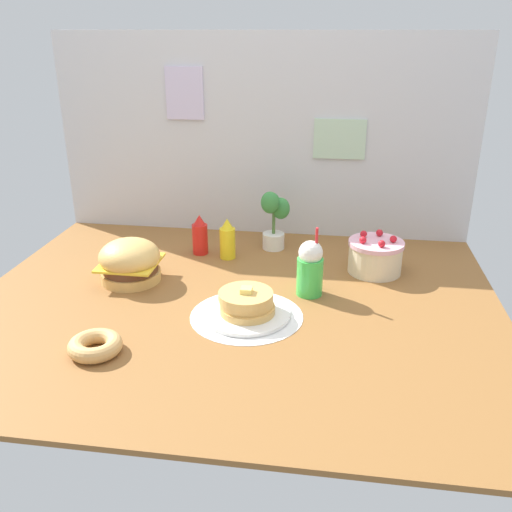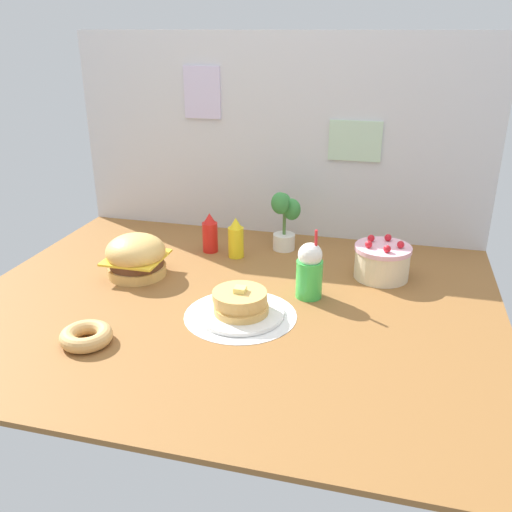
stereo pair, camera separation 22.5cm
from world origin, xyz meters
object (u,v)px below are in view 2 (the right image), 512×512
(burger, at_px, (136,256))
(mustard_bottle, at_px, (236,239))
(ketchup_bottle, at_px, (210,234))
(potted_plant, at_px, (285,218))
(layer_cake, at_px, (382,261))
(donut_pink_glaze, at_px, (86,336))
(pancake_stack, at_px, (240,305))
(cream_soda_cup, at_px, (310,271))

(burger, distance_m, mustard_bottle, 0.49)
(ketchup_bottle, distance_m, potted_plant, 0.37)
(layer_cake, height_order, donut_pink_glaze, layer_cake)
(layer_cake, bearing_deg, donut_pink_glaze, -139.75)
(pancake_stack, relative_size, ketchup_bottle, 1.70)
(ketchup_bottle, bearing_deg, donut_pink_glaze, -98.64)
(layer_cake, height_order, potted_plant, potted_plant)
(cream_soda_cup, bearing_deg, potted_plant, 112.87)
(cream_soda_cup, relative_size, potted_plant, 0.98)
(ketchup_bottle, bearing_deg, layer_cake, -7.00)
(cream_soda_cup, bearing_deg, donut_pink_glaze, -141.31)
(pancake_stack, height_order, ketchup_bottle, ketchup_bottle)
(mustard_bottle, distance_m, cream_soda_cup, 0.53)
(burger, bearing_deg, cream_soda_cup, -1.45)
(pancake_stack, bearing_deg, ketchup_bottle, 118.68)
(burger, relative_size, mustard_bottle, 1.33)
(pancake_stack, bearing_deg, burger, 155.87)
(pancake_stack, height_order, mustard_bottle, mustard_bottle)
(ketchup_bottle, bearing_deg, potted_plant, 19.28)
(layer_cake, xyz_separation_m, donut_pink_glaze, (-0.97, -0.82, -0.05))
(cream_soda_cup, bearing_deg, ketchup_bottle, 146.24)
(mustard_bottle, xyz_separation_m, cream_soda_cup, (0.41, -0.34, 0.02))
(burger, xyz_separation_m, pancake_stack, (0.55, -0.25, -0.04))
(mustard_bottle, bearing_deg, cream_soda_cup, -39.21)
(layer_cake, bearing_deg, ketchup_bottle, 173.00)
(burger, height_order, mustard_bottle, mustard_bottle)
(pancake_stack, relative_size, mustard_bottle, 1.70)
(layer_cake, bearing_deg, cream_soda_cup, -136.17)
(layer_cake, xyz_separation_m, cream_soda_cup, (-0.28, -0.27, 0.04))
(layer_cake, distance_m, donut_pink_glaze, 1.28)
(burger, distance_m, pancake_stack, 0.61)
(burger, height_order, ketchup_bottle, ketchup_bottle)
(burger, distance_m, donut_pink_glaze, 0.59)
(layer_cake, xyz_separation_m, ketchup_bottle, (-0.83, 0.10, 0.02))
(burger, height_order, cream_soda_cup, cream_soda_cup)
(pancake_stack, bearing_deg, potted_plant, 88.45)
(pancake_stack, distance_m, ketchup_bottle, 0.68)
(layer_cake, bearing_deg, burger, -166.80)
(pancake_stack, distance_m, potted_plant, 0.73)
(burger, xyz_separation_m, layer_cake, (1.06, 0.25, -0.01))
(burger, bearing_deg, pancake_stack, -24.13)
(burger, relative_size, potted_plant, 0.87)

